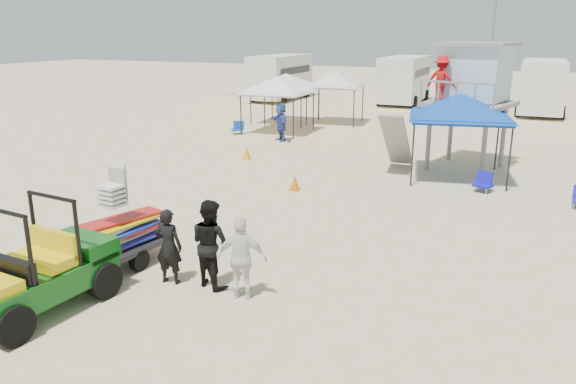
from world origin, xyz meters
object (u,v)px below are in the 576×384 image
at_px(utility_cart, 33,263).
at_px(man_left, 169,246).
at_px(surf_trailer, 119,230).
at_px(lifeguard_tower, 470,78).
at_px(canopy_blue, 461,98).

height_order(utility_cart, man_left, utility_cart).
height_order(surf_trailer, man_left, surf_trailer).
distance_m(lifeguard_tower, canopy_blue, 1.80).
bearing_deg(canopy_blue, man_left, -110.33).
bearing_deg(lifeguard_tower, man_left, -107.93).
bearing_deg(lifeguard_tower, utility_cart, -110.85).
relative_size(utility_cart, canopy_blue, 0.76).
relative_size(utility_cart, man_left, 1.80).
distance_m(utility_cart, surf_trailer, 2.34).
distance_m(surf_trailer, lifeguard_tower, 14.21).
height_order(surf_trailer, canopy_blue, canopy_blue).
bearing_deg(lifeguard_tower, surf_trailer, -114.23).
relative_size(lifeguard_tower, canopy_blue, 1.20).
relative_size(surf_trailer, lifeguard_tower, 0.51).
xyz_separation_m(surf_trailer, lifeguard_tower, (5.74, 12.75, 2.54)).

